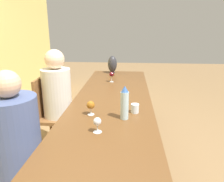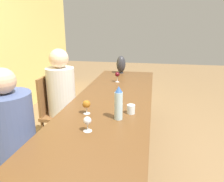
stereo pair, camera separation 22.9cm
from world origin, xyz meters
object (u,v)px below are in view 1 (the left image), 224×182
chair_near (9,161)px  water_tumbler (135,108)px  wine_glass_1 (91,105)px  person_near (17,145)px  wine_glass_0 (97,122)px  wine_glass_2 (112,75)px  person_far (58,98)px  vase (112,64)px  water_bottle (125,103)px  chair_far (53,112)px

chair_near → water_tumbler: bearing=-66.1°
wine_glass_1 → person_near: size_ratio=0.10×
wine_glass_0 → wine_glass_2: (1.49, 0.02, 0.02)m
wine_glass_2 → person_far: (-0.51, 0.60, -0.19)m
water_tumbler → person_near: 1.02m
vase → chair_near: size_ratio=0.30×
water_bottle → chair_far: bearing=51.6°
water_bottle → wine_glass_2: water_bottle is taller
wine_glass_0 → wine_glass_1: (0.32, 0.11, 0.01)m
vase → chair_far: vase is taller
wine_glass_1 → person_far: bearing=38.3°
chair_far → person_far: bearing=-90.0°
chair_far → person_near: size_ratio=0.75×
wine_glass_2 → person_far: size_ratio=0.11×
wine_glass_2 → chair_far: size_ratio=0.15×
wine_glass_2 → chair_far: (-0.51, 0.69, -0.37)m
chair_far → water_tumbler: bearing=-120.0°
vase → wine_glass_2: vase is taller
wine_glass_2 → water_bottle: bearing=-170.2°
person_near → chair_near: bearing=90.0°
water_tumbler → wine_glass_2: 1.13m
vase → water_tumbler: bearing=-168.5°
wine_glass_1 → chair_near: (-0.36, 0.60, -0.36)m
vase → chair_far: bearing=149.3°
chair_near → person_far: 1.03m
vase → wine_glass_2: size_ratio=2.01×
person_far → wine_glass_2: bearing=-49.5°
person_far → wine_glass_1: bearing=-141.7°
wine_glass_0 → water_tumbler: bearing=-35.3°
vase → chair_near: 2.25m
water_tumbler → chair_near: 1.13m
wine_glass_1 → chair_near: chair_near is taller
water_tumbler → chair_near: bearing=113.9°
water_bottle → person_far: size_ratio=0.23×
water_tumbler → chair_far: chair_far is taller
water_tumbler → person_near: person_near is taller
vase → wine_glass_0: bearing=-178.5°
chair_far → vase: bearing=-30.7°
vase → wine_glass_1: size_ratio=2.22×
wine_glass_0 → chair_far: size_ratio=0.13×
water_tumbler → person_far: size_ratio=0.06×
wine_glass_2 → person_near: size_ratio=0.11×
chair_far → water_bottle: bearing=-128.4°
water_bottle → wine_glass_0: 0.33m
water_bottle → chair_near: bearing=108.4°
vase → person_far: size_ratio=0.22×
vase → wine_glass_0: 2.07m
chair_far → wine_glass_2: bearing=-53.2°
vase → chair_far: 1.34m
vase → wine_glass_2: 0.58m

